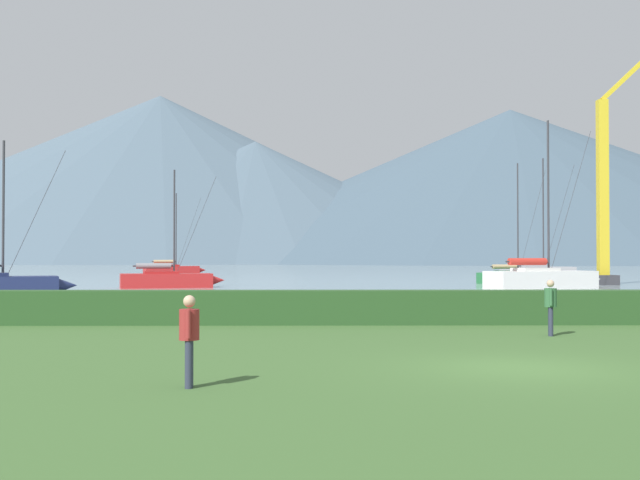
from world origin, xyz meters
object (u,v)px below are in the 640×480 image
at_px(sailboat_slip_9, 172,269).
at_px(sailboat_slip_5, 542,278).
at_px(sailboat_slip_1, 168,279).
at_px(sailboat_slip_7, 539,271).
at_px(person_seated_viewer, 189,333).
at_px(dock_crane, 607,197).
at_px(person_standing_walker, 551,303).
at_px(sailboat_slip_3, 514,277).

bearing_deg(sailboat_slip_9, sailboat_slip_5, -73.72).
xyz_separation_m(sailboat_slip_1, sailboat_slip_7, (34.95, 25.99, 0.11)).
relative_size(sailboat_slip_9, person_seated_viewer, 6.26).
bearing_deg(dock_crane, person_standing_walker, -112.17).
distance_m(sailboat_slip_3, sailboat_slip_7, 18.57).
xyz_separation_m(sailboat_slip_7, person_seated_viewer, (-26.50, -71.68, 0.23)).
relative_size(sailboat_slip_3, person_standing_walker, 6.25).
height_order(sailboat_slip_1, person_standing_walker, sailboat_slip_1).
xyz_separation_m(sailboat_slip_7, sailboat_slip_9, (-41.90, 16.59, -0.09)).
bearing_deg(person_seated_viewer, dock_crane, 58.14).
relative_size(sailboat_slip_1, sailboat_slip_5, 0.72).
bearing_deg(sailboat_slip_1, sailboat_slip_9, 83.87).
relative_size(person_seated_viewer, dock_crane, 0.07).
xyz_separation_m(sailboat_slip_3, sailboat_slip_9, (-34.90, 33.79, 0.07)).
distance_m(sailboat_slip_5, sailboat_slip_7, 28.82).
bearing_deg(person_standing_walker, sailboat_slip_7, 88.14).
height_order(sailboat_slip_9, person_standing_walker, sailboat_slip_9).
height_order(person_standing_walker, dock_crane, dock_crane).
xyz_separation_m(person_standing_walker, dock_crane, (17.14, 42.07, 6.22)).
distance_m(sailboat_slip_5, sailboat_slip_9, 56.09).
relative_size(sailboat_slip_3, dock_crane, 0.47).
bearing_deg(person_standing_walker, sailboat_slip_9, 120.92).
bearing_deg(sailboat_slip_5, sailboat_slip_7, 55.47).
bearing_deg(person_standing_walker, sailboat_slip_1, 129.49).
relative_size(sailboat_slip_1, sailboat_slip_9, 0.85).
distance_m(sailboat_slip_3, dock_crane, 10.03).
bearing_deg(person_seated_viewer, sailboat_slip_7, 65.04).
height_order(sailboat_slip_1, sailboat_slip_5, sailboat_slip_5).
xyz_separation_m(sailboat_slip_7, person_standing_walker, (-17.28, -62.42, 0.23)).
bearing_deg(sailboat_slip_5, sailboat_slip_1, 156.99).
distance_m(sailboat_slip_7, person_standing_walker, 64.77).
bearing_deg(dock_crane, sailboat_slip_5, -135.09).
distance_m(sailboat_slip_1, sailboat_slip_9, 43.15).
bearing_deg(sailboat_slip_1, person_seated_viewer, -94.92).
relative_size(sailboat_slip_3, person_seated_viewer, 6.25).
height_order(sailboat_slip_7, person_standing_walker, sailboat_slip_7).
distance_m(sailboat_slip_3, sailboat_slip_9, 48.58).
bearing_deg(sailboat_slip_7, sailboat_slip_5, -113.31).
xyz_separation_m(sailboat_slip_9, person_seated_viewer, (15.40, -88.27, 0.32)).
xyz_separation_m(sailboat_slip_5, dock_crane, (7.47, 7.45, 6.42)).
bearing_deg(person_seated_viewer, person_standing_walker, 40.43).
height_order(sailboat_slip_3, sailboat_slip_7, sailboat_slip_7).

